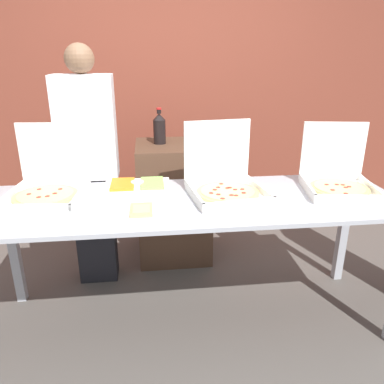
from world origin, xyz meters
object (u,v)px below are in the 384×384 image
at_px(pizza_box_near_right, 48,186).
at_px(pizza_box_far_right, 338,179).
at_px(paper_plate_front_right, 141,211).
at_px(soda_bottle, 159,128).
at_px(pizza_box_far_left, 225,182).
at_px(veggie_tray, 138,186).
at_px(soda_can_silver, 194,134).
at_px(person_guest_plaid, 90,167).

relative_size(pizza_box_near_right, pizza_box_far_right, 0.99).
relative_size(paper_plate_front_right, soda_bottle, 0.86).
height_order(pizza_box_far_left, veggie_tray, pizza_box_far_left).
height_order(pizza_box_near_right, veggie_tray, pizza_box_near_right).
relative_size(pizza_box_far_left, pizza_box_far_right, 1.03).
bearing_deg(soda_can_silver, pizza_box_far_right, -48.96).
height_order(pizza_box_far_right, veggie_tray, pizza_box_far_right).
height_order(pizza_box_far_left, pizza_box_far_right, pizza_box_far_left).
relative_size(pizza_box_far_right, soda_bottle, 1.71).
bearing_deg(person_guest_plaid, pizza_box_far_right, 161.56).
xyz_separation_m(soda_bottle, soda_can_silver, (0.29, 0.04, -0.06)).
bearing_deg(soda_bottle, veggie_tray, -103.61).
bearing_deg(paper_plate_front_right, person_guest_plaid, 116.24).
bearing_deg(paper_plate_front_right, soda_bottle, 82.47).
xyz_separation_m(soda_bottle, person_guest_plaid, (-0.52, -0.34, -0.20)).
bearing_deg(veggie_tray, pizza_box_far_left, -15.44).
distance_m(pizza_box_near_right, person_guest_plaid, 0.49).
bearing_deg(paper_plate_front_right, pizza_box_far_right, 10.18).
bearing_deg(veggie_tray, soda_can_silver, 58.63).
distance_m(pizza_box_near_right, soda_bottle, 1.07).
bearing_deg(person_guest_plaid, veggie_tray, 132.81).
bearing_deg(soda_can_silver, paper_plate_front_right, -110.82).
distance_m(pizza_box_far_right, soda_can_silver, 1.22).
distance_m(soda_bottle, person_guest_plaid, 0.65).
height_order(pizza_box_far_left, person_guest_plaid, person_guest_plaid).
distance_m(paper_plate_front_right, soda_can_silver, 1.23).
bearing_deg(soda_can_silver, pizza_box_near_right, -139.81).
height_order(pizza_box_far_left, paper_plate_front_right, pizza_box_far_left).
distance_m(pizza_box_far_left, soda_can_silver, 0.91).
height_order(pizza_box_far_right, person_guest_plaid, person_guest_plaid).
distance_m(pizza_box_near_right, paper_plate_front_right, 0.64).
bearing_deg(person_guest_plaid, pizza_box_near_right, 67.84).
height_order(veggie_tray, soda_can_silver, soda_can_silver).
relative_size(pizza_box_near_right, soda_bottle, 1.69).
height_order(veggie_tray, soda_bottle, soda_bottle).
bearing_deg(pizza_box_near_right, soda_bottle, 54.25).
distance_m(pizza_box_far_left, pizza_box_far_right, 0.72).
bearing_deg(person_guest_plaid, soda_bottle, -146.69).
relative_size(pizza_box_far_left, person_guest_plaid, 0.29).
bearing_deg(person_guest_plaid, paper_plate_front_right, 116.24).
height_order(pizza_box_far_right, soda_can_silver, pizza_box_far_right).
relative_size(soda_can_silver, person_guest_plaid, 0.07).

